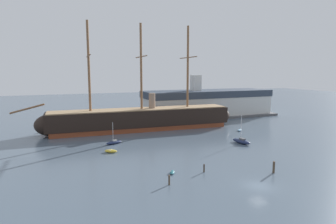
% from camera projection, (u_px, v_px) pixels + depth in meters
% --- Properties ---
extents(ground_plane, '(400.00, 400.00, 0.00)m').
position_uv_depth(ground_plane, '(258.00, 186.00, 43.50)').
color(ground_plane, '#4C5B6B').
extents(tall_ship, '(63.93, 14.36, 30.73)m').
position_uv_depth(tall_ship, '(142.00, 119.00, 85.04)').
color(tall_ship, brown).
rests_on(tall_ship, ground).
extents(dinghy_foreground_left, '(1.58, 1.92, 0.42)m').
position_uv_depth(dinghy_foreground_left, '(172.00, 172.00, 48.79)').
color(dinghy_foreground_left, '#236670').
rests_on(dinghy_foreground_left, ground).
extents(dinghy_mid_left, '(2.95, 2.48, 0.65)m').
position_uv_depth(dinghy_mid_left, '(111.00, 151.00, 61.41)').
color(dinghy_mid_left, gold).
rests_on(dinghy_mid_left, ground).
extents(sailboat_mid_right, '(2.53, 5.48, 6.87)m').
position_uv_depth(sailboat_mid_right, '(241.00, 141.00, 69.12)').
color(sailboat_mid_right, '#1E284C').
rests_on(sailboat_mid_right, ground).
extents(sailboat_alongside_bow, '(4.22, 2.42, 5.27)m').
position_uv_depth(sailboat_alongside_bow, '(114.00, 142.00, 68.63)').
color(sailboat_alongside_bow, '#1E284C').
rests_on(sailboat_alongside_bow, ground).
extents(dinghy_alongside_stern, '(2.51, 2.19, 0.55)m').
position_uv_depth(dinghy_alongside_stern, '(240.00, 130.00, 83.68)').
color(dinghy_alongside_stern, '#7FB2D6').
rests_on(dinghy_alongside_stern, ground).
extents(motorboat_far_left, '(3.07, 1.45, 1.26)m').
position_uv_depth(motorboat_far_left, '(46.00, 131.00, 81.91)').
color(motorboat_far_left, '#B22D28').
rests_on(motorboat_far_left, ground).
extents(motorboat_distant_centre, '(4.91, 2.34, 2.00)m').
position_uv_depth(motorboat_distant_centre, '(150.00, 118.00, 102.27)').
color(motorboat_distant_centre, silver).
rests_on(motorboat_distant_centre, ground).
extents(mooring_piling_nearest, '(0.38, 0.38, 2.03)m').
position_uv_depth(mooring_piling_nearest, '(274.00, 167.00, 48.95)').
color(mooring_piling_nearest, '#4C3D2D').
rests_on(mooring_piling_nearest, ground).
extents(mooring_piling_left_pair, '(0.25, 0.25, 1.42)m').
position_uv_depth(mooring_piling_left_pair, '(204.00, 168.00, 49.31)').
color(mooring_piling_left_pair, '#382B1E').
rests_on(mooring_piling_left_pair, ground).
extents(mooring_piling_right_pair, '(0.29, 0.29, 1.54)m').
position_uv_depth(mooring_piling_right_pair, '(169.00, 180.00, 43.78)').
color(mooring_piling_right_pair, '#4C3D2D').
rests_on(mooring_piling_right_pair, ground).
extents(dockside_warehouse_right, '(53.72, 17.15, 15.85)m').
position_uv_depth(dockside_warehouse_right, '(207.00, 103.00, 110.42)').
color(dockside_warehouse_right, '#565659').
rests_on(dockside_warehouse_right, ground).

